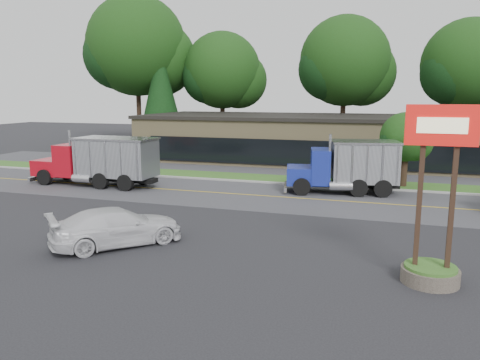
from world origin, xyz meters
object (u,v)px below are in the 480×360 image
(bilo_sign, at_px, (434,225))
(dump_truck_blue, at_px, (349,165))
(dump_truck_red, at_px, (101,160))
(rally_car, at_px, (117,227))

(bilo_sign, distance_m, dump_truck_blue, 14.57)
(dump_truck_red, bearing_deg, dump_truck_blue, -169.99)
(dump_truck_red, xyz_separation_m, dump_truck_blue, (16.51, 2.65, -0.01))
(bilo_sign, bearing_deg, dump_truck_red, 150.86)
(dump_truck_red, relative_size, dump_truck_blue, 1.27)
(dump_truck_red, xyz_separation_m, rally_car, (8.15, -11.05, -1.02))
(dump_truck_blue, distance_m, rally_car, 16.08)
(dump_truck_blue, bearing_deg, dump_truck_red, -1.79)
(dump_truck_red, bearing_deg, rally_car, 127.30)
(bilo_sign, xyz_separation_m, dump_truck_red, (-20.42, 11.38, -0.21))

